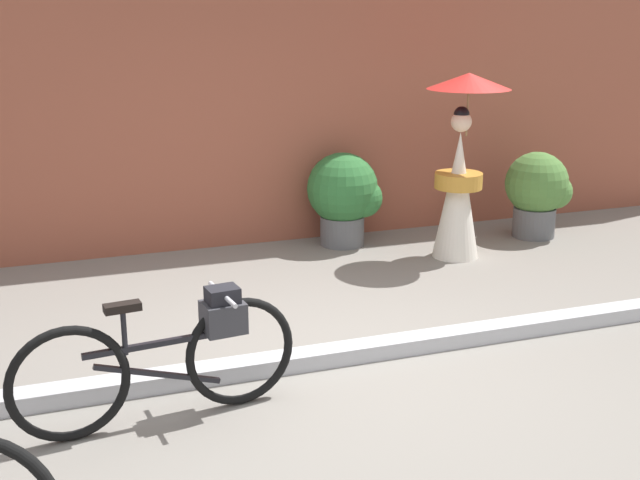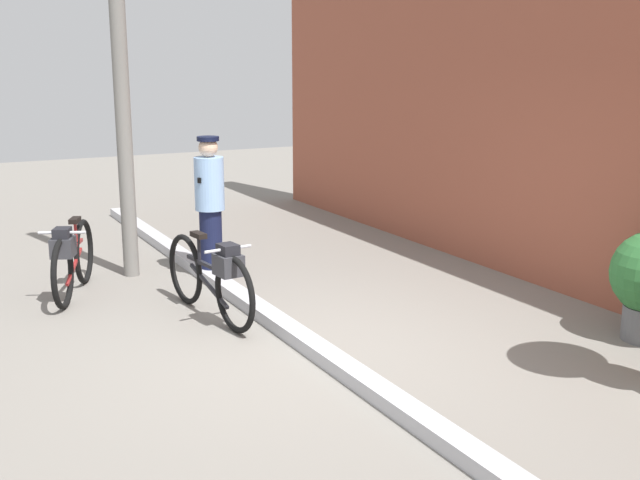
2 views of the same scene
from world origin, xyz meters
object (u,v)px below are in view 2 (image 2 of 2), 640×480
utility_pole (120,69)px  bicycle_far_side (212,276)px  person_officer (210,204)px  bicycle_near_officer (72,258)px

utility_pole → bicycle_far_side: bearing=8.4°
bicycle_far_side → utility_pole: utility_pole is taller
bicycle_far_side → utility_pole: 2.81m
person_officer → utility_pole: size_ratio=0.35×
bicycle_near_officer → utility_pole: bearing=126.2°
bicycle_near_officer → person_officer: size_ratio=0.95×
utility_pole → person_officer: bearing=56.0°
bicycle_near_officer → bicycle_far_side: size_ratio=0.86×
bicycle_near_officer → bicycle_far_side: bearing=37.0°
bicycle_far_side → person_officer: bearing=160.2°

